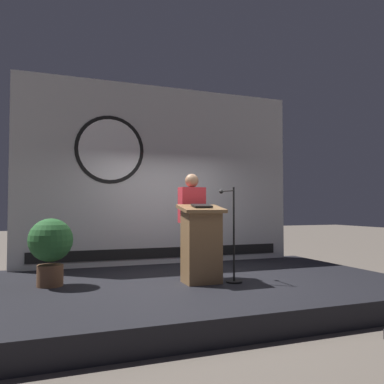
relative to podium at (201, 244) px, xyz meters
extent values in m
plane|color=#6B6056|center=(-0.01, 0.23, -0.87)|extent=(40.00, 40.00, 0.00)
cube|color=black|center=(-0.01, 0.23, -0.72)|extent=(6.40, 4.00, 0.30)
cube|color=silver|center=(-0.01, 2.08, 1.20)|extent=(5.59, 0.10, 3.55)
cylinder|color=black|center=(-1.07, 2.03, 1.64)|extent=(1.30, 0.02, 1.30)
cylinder|color=white|center=(-1.07, 2.02, 1.64)|extent=(1.16, 0.02, 1.16)
cube|color=black|center=(-0.01, 2.03, -0.35)|extent=(5.03, 0.02, 0.20)
cube|color=olive|center=(0.00, 0.00, -0.04)|extent=(0.52, 0.40, 1.07)
cube|color=olive|center=(0.00, 0.00, 0.52)|extent=(0.64, 0.50, 0.13)
cube|color=black|center=(0.00, -0.02, 0.57)|extent=(0.28, 0.20, 0.06)
cylinder|color=black|center=(0.03, 0.48, -0.14)|extent=(0.26, 0.26, 0.87)
cube|color=red|center=(0.03, 0.48, 0.58)|extent=(0.40, 0.24, 0.57)
sphere|color=#997051|center=(0.03, 0.48, 0.97)|extent=(0.22, 0.22, 0.22)
cylinder|color=black|center=(0.46, -0.15, -0.56)|extent=(0.24, 0.24, 0.02)
cylinder|color=black|center=(0.46, -0.15, 0.14)|extent=(0.03, 0.03, 1.42)
cylinder|color=black|center=(0.46, 0.07, 0.80)|extent=(0.02, 0.45, 0.02)
sphere|color=#262626|center=(0.46, 0.30, 0.80)|extent=(0.07, 0.07, 0.07)
cylinder|color=brown|center=(-2.10, 0.52, -0.42)|extent=(0.36, 0.36, 0.30)
sphere|color=#2D6B33|center=(-2.10, 0.52, 0.08)|extent=(0.62, 0.62, 0.62)
camera|label=1|loc=(-2.10, -5.29, 0.54)|focal=35.73mm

